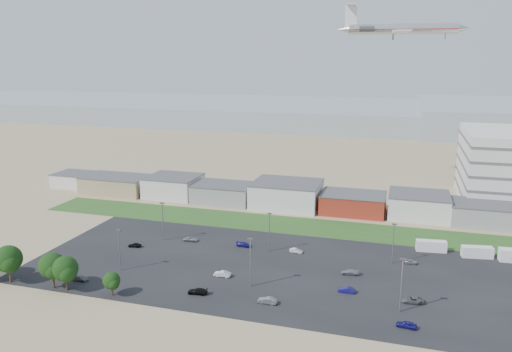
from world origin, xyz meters
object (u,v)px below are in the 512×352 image
at_px(box_trailer_a, 431,246).
at_px(parked_car_11, 296,251).
at_px(parked_car_10, 81,278).
at_px(parked_car_12, 350,272).
at_px(parked_car_3, 198,291).
at_px(parked_car_6, 244,244).
at_px(parked_car_0, 412,300).
at_px(airliner, 403,29).
at_px(parked_car_13, 267,300).
at_px(parked_car_5, 135,245).
at_px(parked_car_1, 347,290).
at_px(parked_car_2, 406,324).
at_px(parked_car_8, 410,262).
at_px(parked_car_9, 191,239).
at_px(parked_car_4, 222,274).

height_order(box_trailer_a, parked_car_11, box_trailer_a).
relative_size(parked_car_10, parked_car_12, 0.95).
xyz_separation_m(parked_car_3, parked_car_6, (0.88, 28.60, -0.02)).
xyz_separation_m(parked_car_10, parked_car_11, (42.24, 29.96, -0.01)).
xyz_separation_m(box_trailer_a, parked_car_0, (-4.70, -30.49, -0.78)).
bearing_deg(parked_car_10, parked_car_6, -40.66).
height_order(airliner, parked_car_10, airliner).
bearing_deg(parked_car_3, parked_car_11, 146.55).
relative_size(parked_car_0, parked_car_10, 1.15).
height_order(parked_car_10, parked_car_11, parked_car_10).
xyz_separation_m(parked_car_6, parked_car_13, (14.21, -28.43, 0.06)).
xyz_separation_m(airliner, parked_car_13, (-21.08, -107.90, -58.11)).
bearing_deg(parked_car_10, parked_car_5, -0.13).
relative_size(parked_car_1, parked_car_2, 0.98).
xyz_separation_m(parked_car_0, parked_car_8, (-0.42, 20.41, -0.05)).
bearing_deg(parked_car_12, parked_car_13, -40.38).
bearing_deg(parked_car_9, box_trailer_a, -82.58).
bearing_deg(airliner, parked_car_10, -126.53).
bearing_deg(parked_car_10, airliner, -27.59).
xyz_separation_m(parked_car_4, parked_car_11, (12.91, 18.86, -0.09)).
height_order(parked_car_1, parked_car_6, parked_car_1).
distance_m(parked_car_2, parked_car_10, 69.29).
bearing_deg(parked_car_13, parked_car_0, 108.58).
relative_size(parked_car_0, parked_car_4, 1.13).
relative_size(parked_car_2, parked_car_13, 0.93).
distance_m(parked_car_2, parked_car_5, 71.62).
height_order(parked_car_10, parked_car_13, parked_car_13).
relative_size(airliner, parked_car_10, 12.29).
xyz_separation_m(box_trailer_a, airliner, (-11.53, 68.69, 57.36)).
distance_m(parked_car_1, parked_car_8, 23.47).
bearing_deg(box_trailer_a, parked_car_10, -158.29).
bearing_deg(parked_car_8, parked_car_3, 124.38).
xyz_separation_m(parked_car_0, parked_car_4, (-41.06, 0.68, 0.03)).
xyz_separation_m(parked_car_2, parked_car_4, (-39.97, 11.07, 0.02)).
distance_m(parked_car_6, parked_car_12, 30.06).
distance_m(airliner, parked_car_0, 115.17).
relative_size(parked_car_6, parked_car_13, 1.03).
bearing_deg(parked_car_12, parked_car_11, -126.34).
height_order(parked_car_6, parked_car_9, parked_car_6).
distance_m(parked_car_12, parked_car_13, 23.59).
bearing_deg(parked_car_4, parked_car_1, 89.11).
bearing_deg(parked_car_8, parked_car_6, 90.82).
bearing_deg(parked_car_3, box_trailer_a, 123.67).
height_order(parked_car_6, parked_car_8, parked_car_6).
bearing_deg(airliner, parked_car_3, -114.92).
height_order(parked_car_3, parked_car_11, parked_car_3).
xyz_separation_m(parked_car_4, parked_car_6, (-1.05, 19.03, -0.06)).
distance_m(parked_car_4, parked_car_13, 16.18).
bearing_deg(parked_car_6, parked_car_12, -106.14).
distance_m(parked_car_1, parked_car_11, 24.01).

